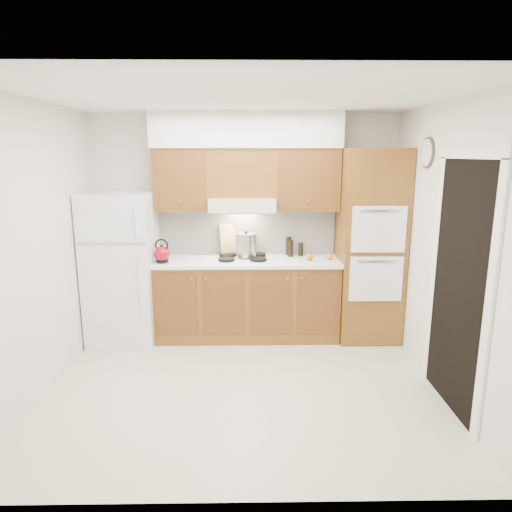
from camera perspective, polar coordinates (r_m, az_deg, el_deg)
The scene contains 26 objects.
floor at distance 4.50m, azimuth -1.48°, elevation -15.76°, with size 3.60×3.60×0.00m, color beige.
ceiling at distance 3.98m, azimuth -1.70°, elevation 19.30°, with size 3.60×3.60×0.00m, color white.
wall_back at distance 5.52m, azimuth -1.41°, elevation 3.91°, with size 3.60×0.02×2.60m, color silver.
wall_left at distance 4.44m, azimuth -25.47°, elevation 0.53°, with size 0.02×3.00×2.60m, color silver.
wall_right at distance 4.40m, azimuth 22.54°, elevation 0.70°, with size 0.02×3.00×2.60m, color silver.
fridge at distance 5.45m, azimuth -16.36°, elevation -1.44°, with size 0.75×0.72×1.72m, color white.
base_cabinets at distance 5.42m, azimuth -1.12°, elevation -5.49°, with size 2.11×0.60×0.90m, color brown.
countertop at distance 5.29m, azimuth -1.14°, elevation -0.68°, with size 2.13×0.62×0.04m, color white.
backsplash at distance 5.52m, azimuth -1.14°, elevation 3.06°, with size 2.11×0.03×0.56m, color white.
oven_cabinet at distance 5.41m, azimuth 14.00°, elevation 1.21°, with size 0.70×0.65×2.20m, color brown.
upper_cab_left at distance 5.35m, azimuth -9.24°, elevation 9.40°, with size 0.63×0.33×0.70m, color brown.
upper_cab_right at distance 5.34m, azimuth 6.35°, elevation 9.48°, with size 0.73×0.33×0.70m, color brown.
range_hood at distance 5.26m, azimuth -1.72°, elevation 6.49°, with size 0.75×0.45×0.15m, color silver.
upper_cab_over_hood at distance 5.29m, azimuth -1.73°, elevation 10.33°, with size 0.75×0.33×0.55m, color brown.
soffit at distance 5.28m, azimuth -1.21°, elevation 15.49°, with size 2.13×0.36×0.40m, color silver.
cooktop at distance 5.30m, azimuth -1.68°, elevation -0.36°, with size 0.74×0.50×0.01m, color white.
doorway at distance 4.15m, azimuth 23.98°, elevation -3.69°, with size 0.02×0.90×2.10m, color black.
wall_clock at distance 4.83m, azimuth 20.64°, elevation 12.00°, with size 0.30×0.30×0.02m, color #3F3833.
kettle at distance 5.23m, azimuth -11.68°, elevation 0.24°, with size 0.18×0.18×0.18m, color maroon.
cutting_board at distance 5.49m, azimuth -3.07°, elevation 2.15°, with size 0.28×0.02×0.38m, color tan.
stock_pot at distance 5.32m, azimuth -1.24°, elevation 1.38°, with size 0.25×0.25×0.26m, color #B0B0B5.
condiment_a at distance 5.53m, azimuth 4.07°, elevation 1.27°, with size 0.06×0.06×0.22m, color black.
condiment_b at distance 5.44m, azimuth 4.34°, elevation 0.95°, with size 0.06×0.06×0.20m, color black.
condiment_c at distance 5.49m, azimuth 5.62°, elevation 0.84°, with size 0.06×0.06×0.16m, color black.
orange_near at distance 5.34m, azimuth 9.16°, elevation -0.08°, with size 0.08×0.08×0.08m, color #E35D0B.
orange_far at distance 5.27m, azimuth 6.67°, elevation -0.12°, with size 0.08×0.08×0.08m, color orange.
Camera 1 is at (0.05, -3.95, 2.14)m, focal length 32.00 mm.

